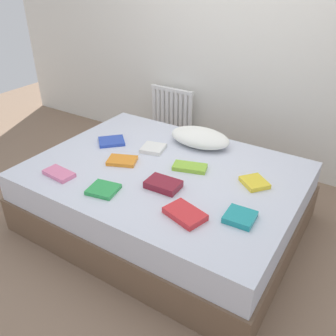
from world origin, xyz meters
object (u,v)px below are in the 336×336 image
textbook_green (103,189)px  textbook_pink (59,174)px  textbook_red (185,214)px  textbook_orange (122,161)px  textbook_blue (112,141)px  pillow (200,137)px  textbook_maroon (163,184)px  textbook_white (153,148)px  radiator (172,113)px  textbook_lime (190,167)px  textbook_teal (240,217)px  textbook_yellow (254,182)px  bed (165,196)px

textbook_green → textbook_pink: 0.41m
textbook_green → textbook_red: 0.60m
textbook_orange → textbook_blue: 0.37m
pillow → textbook_orange: (-0.36, -0.59, -0.05)m
pillow → textbook_blue: bearing=-150.1°
textbook_maroon → textbook_white: size_ratio=1.29×
textbook_green → pillow: bearing=67.1°
textbook_maroon → textbook_orange: textbook_maroon is taller
radiator → textbook_white: 1.10m
textbook_pink → textbook_lime: 0.96m
textbook_teal → textbook_white: (-0.95, 0.47, -0.00)m
textbook_teal → textbook_orange: bearing=167.5°
pillow → textbook_red: (0.39, -0.92, -0.05)m
textbook_yellow → textbook_green: size_ratio=0.93×
pillow → textbook_green: (-0.21, -0.98, -0.05)m
textbook_yellow → textbook_white: size_ratio=0.99×
textbook_lime → textbook_white: (-0.40, 0.11, 0.00)m
textbook_yellow → textbook_lime: size_ratio=0.71×
radiator → textbook_pink: size_ratio=2.46×
textbook_maroon → textbook_pink: (-0.72, -0.27, -0.01)m
radiator → textbook_red: size_ratio=2.33×
textbook_orange → textbook_yellow: textbook_yellow is taller
textbook_maroon → textbook_pink: size_ratio=1.00×
pillow → textbook_pink: 1.17m
textbook_red → pillow: bearing=129.0°
radiator → textbook_yellow: (1.33, -1.05, 0.12)m
textbook_yellow → textbook_pink: bearing=-113.8°
textbook_maroon → pillow: bearing=96.0°
textbook_blue → textbook_teal: size_ratio=1.22×
radiator → textbook_lime: (0.85, -1.10, 0.12)m
textbook_maroon → textbook_yellow: textbook_maroon is taller
textbook_green → textbook_red: size_ratio=0.77×
textbook_yellow → bed: bearing=-128.1°
textbook_yellow → textbook_pink: textbook_yellow is taller
textbook_pink → textbook_blue: size_ratio=1.09×
radiator → textbook_green: size_ratio=3.01×
textbook_yellow → textbook_lime: same height
textbook_yellow → textbook_blue: bearing=-140.2°
textbook_blue → textbook_lime: (0.78, -0.03, 0.00)m
textbook_lime → textbook_maroon: bearing=-112.5°
radiator → textbook_teal: (1.40, -1.47, 0.12)m
radiator → textbook_lime: size_ratio=2.29×
textbook_green → textbook_white: textbook_white is taller
textbook_red → textbook_orange: bearing=172.5°
textbook_yellow → textbook_lime: (-0.48, -0.06, -0.00)m
pillow → textbook_red: pillow is taller
textbook_blue → textbook_red: size_ratio=0.87×
textbook_lime → textbook_teal: bearing=-50.6°
textbook_blue → textbook_white: textbook_white is taller
textbook_orange → textbook_pink: size_ratio=0.94×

